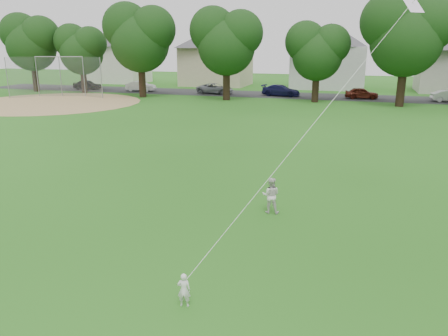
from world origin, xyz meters
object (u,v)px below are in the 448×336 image
(older_boy, at_px, (271,195))
(kite, at_px, (319,117))
(baseball_backstop, at_px, (59,77))
(toddler, at_px, (184,290))

(older_boy, xyz_separation_m, kite, (1.71, -2.17, 3.22))
(kite, bearing_deg, older_boy, 128.15)
(kite, distance_m, baseball_backstop, 44.06)
(toddler, distance_m, kite, 5.95)
(toddler, distance_m, older_boy, 6.39)
(toddler, relative_size, kite, 0.07)
(older_boy, distance_m, kite, 4.24)
(older_boy, xyz_separation_m, baseball_backstop, (-30.19, 28.17, 1.58))
(toddler, height_order, baseball_backstop, baseball_backstop)
(older_boy, distance_m, baseball_backstop, 41.33)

